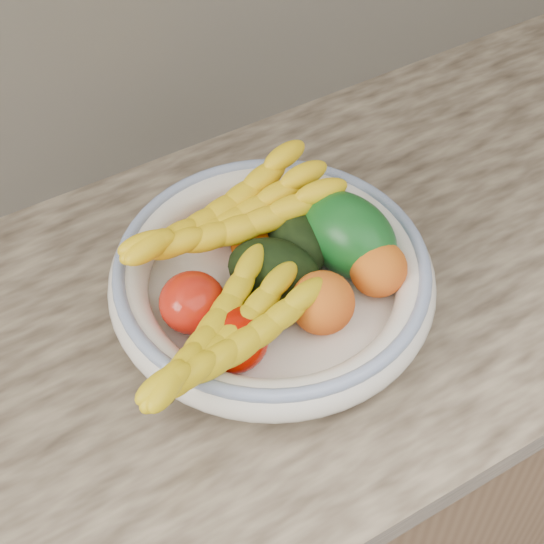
{
  "coord_description": "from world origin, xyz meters",
  "views": [
    {
      "loc": [
        -0.33,
        1.1,
        1.7
      ],
      "look_at": [
        0.0,
        1.66,
        0.96
      ],
      "focal_mm": 55.0,
      "sensor_mm": 36.0,
      "label": 1
    }
  ],
  "objects": [
    {
      "name": "avocado_center",
      "position": [
        0.0,
        1.66,
        0.96
      ],
      "size": [
        0.13,
        0.14,
        0.08
      ],
      "primitive_type": "ellipsoid",
      "rotation": [
        0.0,
        0.0,
        0.72
      ],
      "color": "black",
      "rests_on": "fruit_bowl"
    },
    {
      "name": "fruit_bowl",
      "position": [
        0.0,
        1.66,
        0.95
      ],
      "size": [
        0.39,
        0.39,
        0.08
      ],
      "color": "silver",
      "rests_on": "kitchen_counter"
    },
    {
      "name": "avocado_right",
      "position": [
        0.05,
        1.69,
        0.96
      ],
      "size": [
        0.09,
        0.11,
        0.07
      ],
      "primitive_type": "ellipsoid",
      "rotation": [
        0.0,
        0.0,
        -0.17
      ],
      "color": "black",
      "rests_on": "fruit_bowl"
    },
    {
      "name": "clementine_back_mid",
      "position": [
        0.0,
        1.71,
        0.95
      ],
      "size": [
        0.06,
        0.06,
        0.05
      ],
      "primitive_type": "ellipsoid",
      "rotation": [
        0.0,
        0.0,
        0.07
      ],
      "color": "#DB5104",
      "rests_on": "fruit_bowl"
    },
    {
      "name": "banana_bunch_front",
      "position": [
        -0.1,
        1.58,
        0.98
      ],
      "size": [
        0.29,
        0.21,
        0.08
      ],
      "primitive_type": null,
      "rotation": [
        0.0,
        0.0,
        0.4
      ],
      "color": "yellow",
      "rests_on": "fruit_bowl"
    },
    {
      "name": "tomato_left",
      "position": [
        -0.1,
        1.67,
        0.96
      ],
      "size": [
        0.1,
        0.1,
        0.07
      ],
      "primitive_type": "ellipsoid",
      "rotation": [
        0.0,
        0.0,
        -0.28
      ],
      "color": "red",
      "rests_on": "fruit_bowl"
    },
    {
      "name": "clementine_back_right",
      "position": [
        0.03,
        1.76,
        0.95
      ],
      "size": [
        0.06,
        0.06,
        0.04
      ],
      "primitive_type": "ellipsoid",
      "rotation": [
        0.0,
        0.0,
        -0.4
      ],
      "color": "#FA5305",
      "rests_on": "fruit_bowl"
    },
    {
      "name": "clementine_back_left",
      "position": [
        -0.02,
        1.76,
        0.95
      ],
      "size": [
        0.05,
        0.05,
        0.04
      ],
      "primitive_type": "ellipsoid",
      "rotation": [
        0.0,
        0.0,
        -0.2
      ],
      "color": "#FF5E05",
      "rests_on": "fruit_bowl"
    },
    {
      "name": "peach_right",
      "position": [
        0.11,
        1.59,
        0.97
      ],
      "size": [
        0.09,
        0.09,
        0.07
      ],
      "primitive_type": "ellipsoid",
      "rotation": [
        0.0,
        0.0,
        0.29
      ],
      "color": "orange",
      "rests_on": "fruit_bowl"
    },
    {
      "name": "peach_front",
      "position": [
        0.02,
        1.59,
        0.97
      ],
      "size": [
        0.09,
        0.09,
        0.07
      ],
      "primitive_type": "ellipsoid",
      "rotation": [
        0.0,
        0.0,
        0.16
      ],
      "color": "orange",
      "rests_on": "fruit_bowl"
    },
    {
      "name": "kitchen_counter",
      "position": [
        0.0,
        1.69,
        0.46
      ],
      "size": [
        2.44,
        0.66,
        1.4
      ],
      "color": "brown",
      "rests_on": "ground"
    },
    {
      "name": "banana_bunch_back",
      "position": [
        -0.02,
        1.73,
        0.99
      ],
      "size": [
        0.31,
        0.13,
        0.09
      ],
      "primitive_type": null,
      "rotation": [
        0.0,
        0.0,
        0.06
      ],
      "color": "yellow",
      "rests_on": "fruit_bowl"
    },
    {
      "name": "tomato_near_left",
      "position": [
        -0.09,
        1.6,
        0.96
      ],
      "size": [
        0.09,
        0.09,
        0.07
      ],
      "primitive_type": "ellipsoid",
      "rotation": [
        0.0,
        0.0,
        0.1
      ],
      "color": "#B20D00",
      "rests_on": "fruit_bowl"
    },
    {
      "name": "green_mango",
      "position": [
        0.1,
        1.65,
        0.98
      ],
      "size": [
        0.15,
        0.16,
        0.12
      ],
      "primitive_type": "ellipsoid",
      "rotation": [
        0.0,
        0.31,
        0.25
      ],
      "color": "#0E4A17",
      "rests_on": "fruit_bowl"
    }
  ]
}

